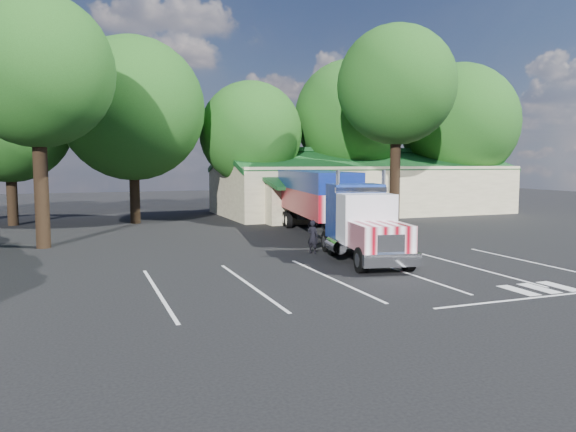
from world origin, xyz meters
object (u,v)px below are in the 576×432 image
object	(u,v)px
silver_sedan	(344,213)
semi_truck	(325,199)
woman	(313,237)
bicycle	(318,224)

from	to	relation	value
silver_sedan	semi_truck	bearing A→B (deg)	140.16
semi_truck	silver_sedan	size ratio (longest dim) A/B	3.99
woman	bicycle	bearing A→B (deg)	-59.83
woman	silver_sedan	bearing A→B (deg)	-67.13
semi_truck	bicycle	size ratio (longest dim) A/B	12.17
woman	silver_sedan	xyz separation A→B (m)	(7.03, 10.94, -0.01)
bicycle	silver_sedan	distance (m)	4.18
bicycle	silver_sedan	world-z (taller)	silver_sedan
woman	silver_sedan	size ratio (longest dim) A/B	0.33
semi_truck	bicycle	xyz separation A→B (m)	(1.36, 3.94, -1.84)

